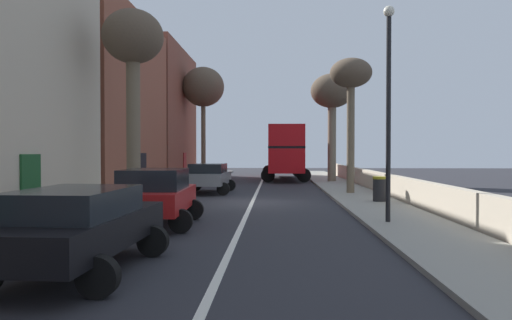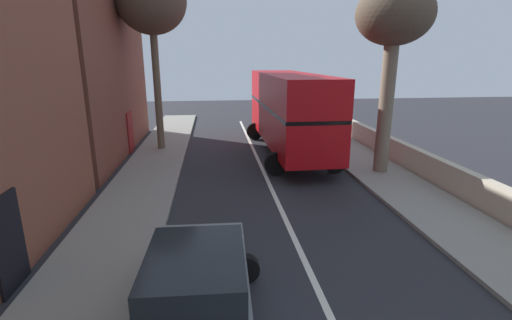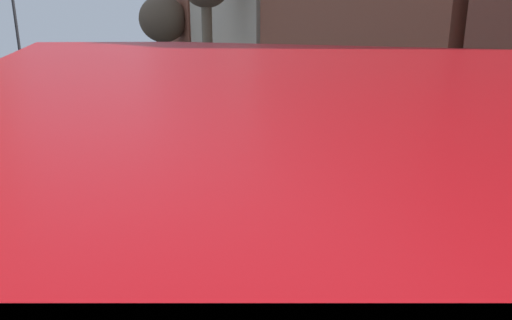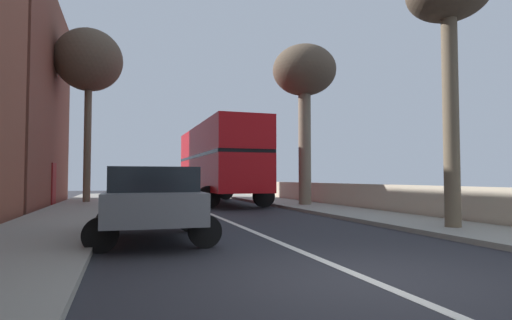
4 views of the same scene
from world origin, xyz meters
name	(u,v)px [view 2 (image 2 of 4)]	position (x,y,z in m)	size (l,w,h in m)	color
double_decker_bus	(289,108)	(1.70, 16.73, 2.35)	(3.65, 10.65, 4.06)	red
parked_car_grey_left_3	(197,283)	(-2.50, 4.33, 0.90)	(2.60, 4.10, 1.56)	slate
street_tree_right_3	(394,22)	(4.96, 12.84, 6.15)	(2.99, 2.99, 7.52)	#7A6B56
street_tree_left_4	(151,2)	(-4.94, 18.13, 7.43)	(3.43, 3.43, 9.02)	brown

